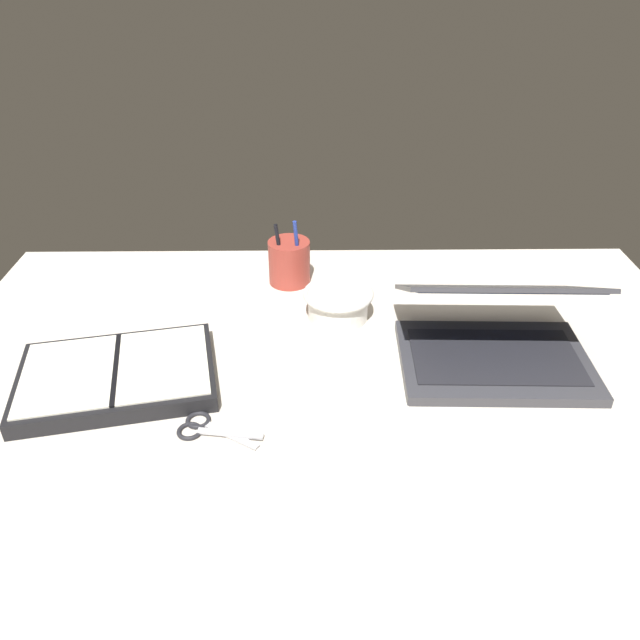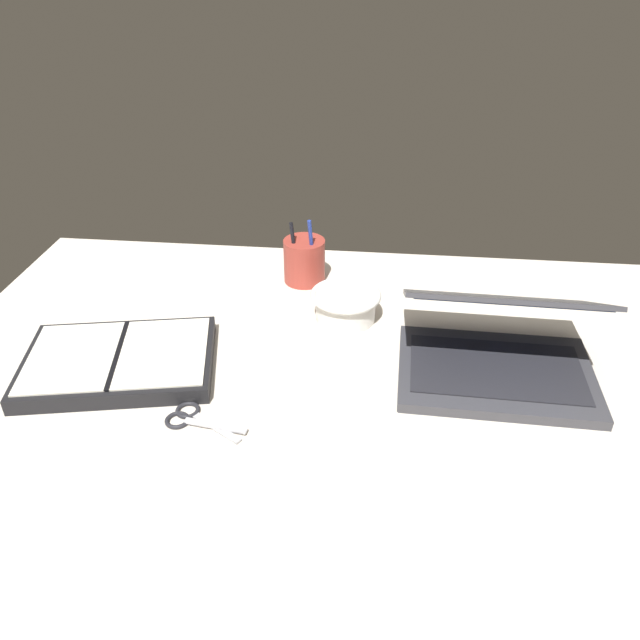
{
  "view_description": "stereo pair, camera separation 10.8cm",
  "coord_description": "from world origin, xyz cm",
  "px_view_note": "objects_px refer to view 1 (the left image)",
  "views": [
    {
      "loc": [
        -2.63,
        -82.79,
        66.55
      ],
      "look_at": [
        -1.51,
        8.21,
        9.0
      ],
      "focal_mm": 35.0,
      "sensor_mm": 36.0,
      "label": 1
    },
    {
      "loc": [
        8.11,
        -82.28,
        66.55
      ],
      "look_at": [
        -1.51,
        8.21,
        9.0
      ],
      "focal_mm": 35.0,
      "sensor_mm": 36.0,
      "label": 2
    }
  ],
  "objects_px": {
    "bowl": "(338,303)",
    "laptop": "(495,335)",
    "scissors": "(203,428)",
    "pen_cup": "(289,262)",
    "planner": "(117,375)"
  },
  "relations": [
    {
      "from": "bowl",
      "to": "laptop",
      "type": "bearing_deg",
      "value": -27.68
    },
    {
      "from": "laptop",
      "to": "bowl",
      "type": "xyz_separation_m",
      "value": [
        -0.27,
        0.14,
        -0.02
      ]
    },
    {
      "from": "laptop",
      "to": "bowl",
      "type": "relative_size",
      "value": 2.44
    },
    {
      "from": "bowl",
      "to": "scissors",
      "type": "bearing_deg",
      "value": -124.13
    },
    {
      "from": "bowl",
      "to": "scissors",
      "type": "xyz_separation_m",
      "value": [
        -0.22,
        -0.32,
        -0.03
      ]
    },
    {
      "from": "bowl",
      "to": "pen_cup",
      "type": "height_order",
      "value": "pen_cup"
    },
    {
      "from": "laptop",
      "to": "scissors",
      "type": "height_order",
      "value": "laptop"
    },
    {
      "from": "laptop",
      "to": "pen_cup",
      "type": "xyz_separation_m",
      "value": [
        -0.36,
        0.28,
        -0.0
      ]
    },
    {
      "from": "planner",
      "to": "scissors",
      "type": "bearing_deg",
      "value": -48.1
    },
    {
      "from": "bowl",
      "to": "scissors",
      "type": "relative_size",
      "value": 1.03
    },
    {
      "from": "planner",
      "to": "laptop",
      "type": "bearing_deg",
      "value": -5.99
    },
    {
      "from": "pen_cup",
      "to": "planner",
      "type": "xyz_separation_m",
      "value": [
        -0.28,
        -0.35,
        -0.03
      ]
    },
    {
      "from": "laptop",
      "to": "planner",
      "type": "xyz_separation_m",
      "value": [
        -0.64,
        -0.06,
        -0.03
      ]
    },
    {
      "from": "laptop",
      "to": "bowl",
      "type": "bearing_deg",
      "value": 153.95
    },
    {
      "from": "laptop",
      "to": "pen_cup",
      "type": "height_order",
      "value": "laptop"
    }
  ]
}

